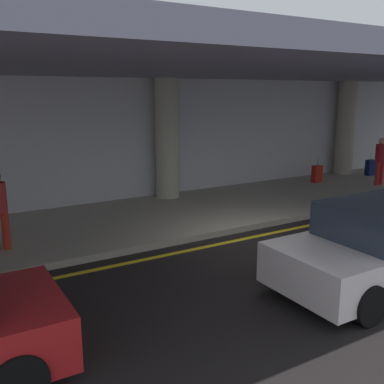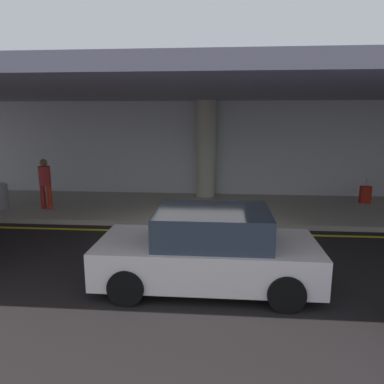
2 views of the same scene
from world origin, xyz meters
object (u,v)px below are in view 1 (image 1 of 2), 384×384
(support_column_left_mid, at_px, (167,139))
(person_waiting_for_ride, at_px, (381,158))
(suitcase_upright_primary, at_px, (317,174))
(suitcase_upright_secondary, at_px, (370,168))
(support_column_center, at_px, (346,128))
(car_white, at_px, (381,246))

(support_column_left_mid, bearing_deg, person_waiting_for_ride, -16.88)
(suitcase_upright_primary, xyz_separation_m, suitcase_upright_secondary, (2.84, -0.07, 0.00))
(suitcase_upright_secondary, bearing_deg, support_column_center, 142.82)
(person_waiting_for_ride, relative_size, suitcase_upright_secondary, 1.87)
(support_column_center, height_order, car_white, support_column_center)
(support_column_center, xyz_separation_m, suitcase_upright_primary, (-2.26, -0.78, -1.51))
(person_waiting_for_ride, bearing_deg, car_white, 172.31)
(support_column_left_mid, distance_m, car_white, 7.56)
(suitcase_upright_primary, bearing_deg, support_column_center, 7.52)
(car_white, bearing_deg, suitcase_upright_secondary, -141.00)
(support_column_left_mid, distance_m, suitcase_upright_primary, 5.99)
(car_white, relative_size, suitcase_upright_primary, 4.56)
(support_column_left_mid, xyz_separation_m, suitcase_upright_secondary, (8.58, -0.85, -1.51))
(person_waiting_for_ride, xyz_separation_m, suitcase_upright_secondary, (1.27, 1.36, -0.65))
(person_waiting_for_ride, height_order, suitcase_upright_primary, person_waiting_for_ride)
(support_column_left_mid, bearing_deg, suitcase_upright_secondary, -5.69)
(car_white, xyz_separation_m, person_waiting_for_ride, (6.93, 5.22, 0.40))
(support_column_left_mid, relative_size, suitcase_upright_secondary, 4.06)
(support_column_center, bearing_deg, support_column_left_mid, 180.00)
(support_column_left_mid, xyz_separation_m, person_waiting_for_ride, (7.31, -2.22, -0.86))
(support_column_center, bearing_deg, suitcase_upright_secondary, -55.80)
(support_column_center, distance_m, suitcase_upright_primary, 2.83)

